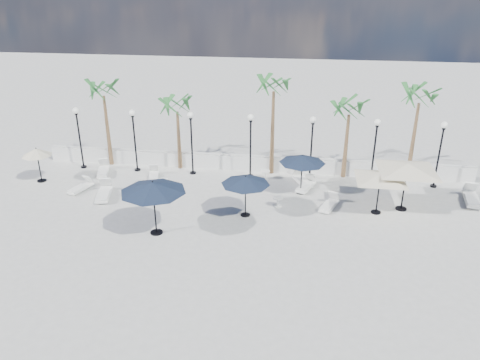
# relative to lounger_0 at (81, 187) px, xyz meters

# --- Properties ---
(ground) EXTENTS (100.00, 100.00, 0.00)m
(ground) POSITION_rel_lounger_0_xyz_m (9.14, -3.24, -0.21)
(ground) COLOR #A0A09B
(ground) RESTS_ON ground
(balustrade) EXTENTS (26.00, 0.30, 1.01)m
(balustrade) POSITION_rel_lounger_0_xyz_m (9.14, 4.26, 0.26)
(balustrade) COLOR silver
(balustrade) RESTS_ON ground
(lamppost_0) EXTENTS (0.36, 0.36, 3.84)m
(lamppost_0) POSITION_rel_lounger_0_xyz_m (-1.36, 3.26, 2.28)
(lamppost_0) COLOR black
(lamppost_0) RESTS_ON ground
(lamppost_1) EXTENTS (0.36, 0.36, 3.84)m
(lamppost_1) POSITION_rel_lounger_0_xyz_m (2.14, 3.26, 2.28)
(lamppost_1) COLOR black
(lamppost_1) RESTS_ON ground
(lamppost_2) EXTENTS (0.36, 0.36, 3.84)m
(lamppost_2) POSITION_rel_lounger_0_xyz_m (5.64, 3.26, 2.28)
(lamppost_2) COLOR black
(lamppost_2) RESTS_ON ground
(lamppost_3) EXTENTS (0.36, 0.36, 3.84)m
(lamppost_3) POSITION_rel_lounger_0_xyz_m (9.14, 3.26, 2.28)
(lamppost_3) COLOR black
(lamppost_3) RESTS_ON ground
(lamppost_4) EXTENTS (0.36, 0.36, 3.84)m
(lamppost_4) POSITION_rel_lounger_0_xyz_m (12.64, 3.26, 2.28)
(lamppost_4) COLOR black
(lamppost_4) RESTS_ON ground
(lamppost_5) EXTENTS (0.36, 0.36, 3.84)m
(lamppost_5) POSITION_rel_lounger_0_xyz_m (16.14, 3.26, 2.28)
(lamppost_5) COLOR black
(lamppost_5) RESTS_ON ground
(lamppost_6) EXTENTS (0.36, 0.36, 3.84)m
(lamppost_6) POSITION_rel_lounger_0_xyz_m (19.64, 3.26, 2.28)
(lamppost_6) COLOR black
(lamppost_6) RESTS_ON ground
(palm_0) EXTENTS (2.60, 2.60, 5.50)m
(palm_0) POSITION_rel_lounger_0_xyz_m (0.14, 4.06, 4.33)
(palm_0) COLOR brown
(palm_0) RESTS_ON ground
(palm_1) EXTENTS (2.60, 2.60, 4.70)m
(palm_1) POSITION_rel_lounger_0_xyz_m (4.64, 4.06, 3.55)
(palm_1) COLOR brown
(palm_1) RESTS_ON ground
(palm_2) EXTENTS (2.60, 2.60, 6.10)m
(palm_2) POSITION_rel_lounger_0_xyz_m (10.34, 4.06, 4.91)
(palm_2) COLOR brown
(palm_2) RESTS_ON ground
(palm_3) EXTENTS (2.60, 2.60, 4.90)m
(palm_3) POSITION_rel_lounger_0_xyz_m (14.64, 4.06, 3.74)
(palm_3) COLOR brown
(palm_3) RESTS_ON ground
(palm_4) EXTENTS (2.60, 2.60, 5.70)m
(palm_4) POSITION_rel_lounger_0_xyz_m (18.34, 4.06, 4.52)
(palm_4) COLOR brown
(palm_4) RESTS_ON ground
(lounger_0) EXTENTS (0.99, 1.73, 0.62)m
(lounger_0) POSITION_rel_lounger_0_xyz_m (0.00, 0.00, 0.00)
(lounger_0) COLOR silver
(lounger_0) RESTS_ON ground
(lounger_1) EXTENTS (1.13, 2.15, 0.77)m
(lounger_1) POSITION_rel_lounger_0_xyz_m (1.63, -0.63, 0.05)
(lounger_1) COLOR silver
(lounger_1) RESTS_ON ground
(lounger_2) EXTENTS (1.13, 1.96, 0.70)m
(lounger_2) POSITION_rel_lounger_0_xyz_m (0.27, 2.46, 0.03)
(lounger_2) COLOR silver
(lounger_2) RESTS_ON ground
(lounger_3) EXTENTS (0.98, 1.81, 0.65)m
(lounger_3) POSITION_rel_lounger_0_xyz_m (3.54, 2.11, 0.01)
(lounger_3) COLOR silver
(lounger_3) RESTS_ON ground
(lounger_4) EXTENTS (1.13, 1.79, 0.64)m
(lounger_4) POSITION_rel_lounger_0_xyz_m (13.66, -0.26, 0.01)
(lounger_4) COLOR silver
(lounger_4) RESTS_ON ground
(lounger_5) EXTENTS (1.27, 1.89, 0.68)m
(lounger_5) POSITION_rel_lounger_0_xyz_m (12.22, 2.66, 0.02)
(lounger_5) COLOR silver
(lounger_5) RESTS_ON ground
(lounger_6) EXTENTS (1.18, 1.87, 0.67)m
(lounger_6) POSITION_rel_lounger_0_xyz_m (12.45, 1.94, 0.02)
(lounger_6) COLOR silver
(lounger_6) RESTS_ON ground
(lounger_7) EXTENTS (0.99, 2.17, 0.78)m
(lounger_7) POSITION_rel_lounger_0_xyz_m (21.14, 1.48, 0.06)
(lounger_7) COLOR silver
(lounger_7) RESTS_ON ground
(side_table_0) EXTENTS (0.58, 0.58, 0.56)m
(side_table_0) POSITION_rel_lounger_0_xyz_m (4.50, 0.88, 0.13)
(side_table_0) COLOR silver
(side_table_0) RESTS_ON ground
(side_table_1) EXTENTS (0.57, 0.57, 0.55)m
(side_table_1) POSITION_rel_lounger_0_xyz_m (10.06, 2.96, 0.13)
(side_table_1) COLOR silver
(side_table_1) RESTS_ON ground
(side_table_2) EXTENTS (0.54, 0.54, 0.53)m
(side_table_2) POSITION_rel_lounger_0_xyz_m (11.03, -0.44, 0.11)
(side_table_2) COLOR silver
(side_table_2) RESTS_ON ground
(parasol_navy_left) EXTENTS (3.02, 3.02, 2.67)m
(parasol_navy_left) POSITION_rel_lounger_0_xyz_m (5.60, -3.96, 2.14)
(parasol_navy_left) COLOR black
(parasol_navy_left) RESTS_ON ground
(parasol_navy_mid) EXTENTS (2.42, 2.42, 2.17)m
(parasol_navy_mid) POSITION_rel_lounger_0_xyz_m (9.48, -1.64, 1.70)
(parasol_navy_mid) COLOR black
(parasol_navy_mid) RESTS_ON ground
(parasol_navy_right) EXTENTS (2.51, 2.51, 2.25)m
(parasol_navy_right) POSITION_rel_lounger_0_xyz_m (12.17, 1.41, 1.77)
(parasol_navy_right) COLOR black
(parasol_navy_right) RESTS_ON ground
(parasol_cream_sq_a) EXTENTS (5.56, 5.56, 2.73)m
(parasol_cream_sq_a) POSITION_rel_lounger_0_xyz_m (17.33, 0.13, 2.32)
(parasol_cream_sq_a) COLOR black
(parasol_cream_sq_a) RESTS_ON ground
(parasol_cream_sq_b) EXTENTS (4.70, 4.70, 2.36)m
(parasol_cream_sq_b) POSITION_rel_lounger_0_xyz_m (16.00, -0.44, 1.97)
(parasol_cream_sq_b) COLOR black
(parasol_cream_sq_b) RESTS_ON ground
(parasol_cream_small) EXTENTS (1.69, 1.69, 2.08)m
(parasol_cream_small) POSITION_rel_lounger_0_xyz_m (-2.86, 0.92, 1.57)
(parasol_cream_small) COLOR black
(parasol_cream_small) RESTS_ON ground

